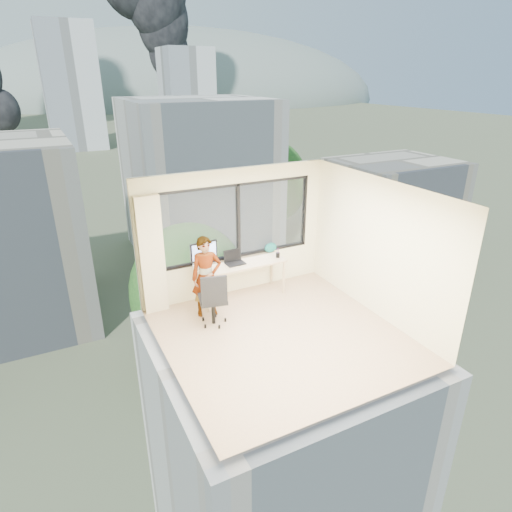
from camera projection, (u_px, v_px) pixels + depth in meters
floor at (282, 336)px, 7.66m from camera, size 4.00×4.00×0.01m
ceiling at (285, 191)px, 6.65m from camera, size 4.00×4.00×0.01m
wall_front at (363, 327)px, 5.51m from camera, size 4.00×0.01×2.60m
wall_left at (165, 294)px, 6.32m from camera, size 0.01×4.00×2.60m
wall_right at (377, 248)px, 7.99m from camera, size 0.01×4.00×2.60m
window_wall at (236, 221)px, 8.73m from camera, size 3.30×0.16×1.55m
curtain at (152, 256)px, 8.04m from camera, size 0.45×0.14×2.30m
desk at (241, 280)px, 8.88m from camera, size 1.80×0.60×0.75m
chair at (213, 297)px, 7.84m from camera, size 0.65×0.65×1.07m
person at (206, 277)px, 8.06m from camera, size 0.63×0.47×1.56m
monitor at (204, 255)px, 8.40m from camera, size 0.56×0.16×0.56m
game_console at (200, 265)px, 8.56m from camera, size 0.35×0.32×0.07m
laptop at (235, 258)px, 8.65m from camera, size 0.39×0.41×0.24m
cellphone at (238, 265)px, 8.61m from camera, size 0.13×0.07×0.01m
pen_cup at (278, 255)px, 8.98m from camera, size 0.09×0.09×0.10m
handbag at (271, 248)px, 9.22m from camera, size 0.31×0.22×0.21m
exterior_ground at (48, 150)px, 111.76m from camera, size 400.00×400.00×0.04m
near_bldg_b at (200, 178)px, 46.23m from camera, size 14.00×13.00×16.00m
near_bldg_c at (391, 207)px, 46.66m from camera, size 12.00×10.00×10.00m
far_tower_b at (71, 87)px, 109.27m from camera, size 13.00×13.00×30.00m
far_tower_c at (187, 91)px, 141.89m from camera, size 15.00×15.00×26.00m
hill_b at (181, 100)px, 317.82m from camera, size 300.00×220.00×96.00m
tree_b at (192, 306)px, 27.81m from camera, size 7.60×7.60×9.00m
tree_c at (272, 191)px, 53.20m from camera, size 8.40×8.40×10.00m
smoke_plume_b at (182, 7)px, 159.85m from camera, size 30.00×18.00×70.00m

